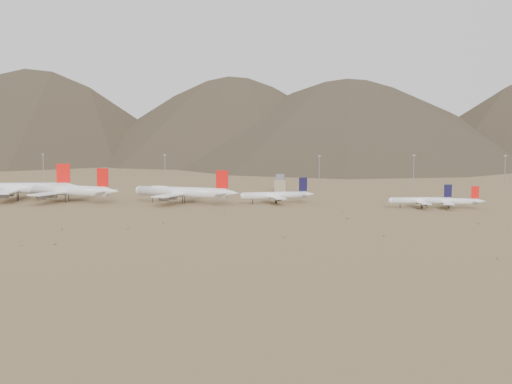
# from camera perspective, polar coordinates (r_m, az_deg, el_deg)

# --- Properties ---
(ground) EXTENTS (3000.00, 3000.00, 0.00)m
(ground) POSITION_cam_1_polar(r_m,az_deg,el_deg) (386.14, -4.08, -1.41)
(ground) COLOR olive
(ground) RESTS_ON ground
(mountain_ridge) EXTENTS (4400.00, 1000.00, 300.00)m
(mountain_ridge) POSITION_cam_1_polar(r_m,az_deg,el_deg) (1283.11, 3.82, 9.74)
(mountain_ridge) COLOR #483D2B
(mountain_ridge) RESTS_ON ground
(widebody_west) EXTENTS (74.60, 58.41, 22.39)m
(widebody_west) POSITION_cam_1_polar(r_m,az_deg,el_deg) (457.46, -18.64, 0.31)
(widebody_west) COLOR white
(widebody_west) RESTS_ON ground
(widebody_centre) EXTENTS (68.27, 54.03, 20.82)m
(widebody_centre) POSITION_cam_1_polar(r_m,az_deg,el_deg) (439.60, -14.98, 0.15)
(widebody_centre) COLOR white
(widebody_centre) RESTS_ON ground
(widebody_east) EXTENTS (65.95, 52.02, 20.00)m
(widebody_east) POSITION_cam_1_polar(r_m,az_deg,el_deg) (418.10, -5.92, 0.01)
(widebody_east) COLOR white
(widebody_east) RESTS_ON ground
(narrowbody_a) EXTENTS (43.12, 32.38, 15.03)m
(narrowbody_a) POSITION_cam_1_polar(r_m,az_deg,el_deg) (416.18, 1.65, -0.26)
(narrowbody_a) COLOR white
(narrowbody_a) RESTS_ON ground
(narrowbody_b) EXTENTS (39.13, 28.59, 13.02)m
(narrowbody_b) POSITION_cam_1_polar(r_m,az_deg,el_deg) (402.37, 13.18, -0.67)
(narrowbody_b) COLOR white
(narrowbody_b) RESTS_ON ground
(narrowbody_c) EXTENTS (37.68, 26.93, 12.43)m
(narrowbody_c) POSITION_cam_1_polar(r_m,az_deg,el_deg) (403.84, 15.22, -0.72)
(narrowbody_c) COLOR white
(narrowbody_c) RESTS_ON ground
(control_tower) EXTENTS (8.00, 8.00, 12.00)m
(control_tower) POSITION_cam_1_polar(r_m,az_deg,el_deg) (499.83, 1.97, 0.66)
(control_tower) COLOR #998967
(control_tower) RESTS_ON ground
(mast_far_west) EXTENTS (2.00, 0.60, 25.70)m
(mast_far_west) POSITION_cam_1_polar(r_m,az_deg,el_deg) (545.87, -16.65, 1.75)
(mast_far_west) COLOR gray
(mast_far_west) RESTS_ON ground
(mast_west) EXTENTS (2.00, 0.60, 25.70)m
(mast_west) POSITION_cam_1_polar(r_m,az_deg,el_deg) (514.42, -7.30, 1.74)
(mast_west) COLOR gray
(mast_west) RESTS_ON ground
(mast_centre) EXTENTS (2.00, 0.60, 25.70)m
(mast_centre) POSITION_cam_1_polar(r_m,az_deg,el_deg) (488.77, 5.08, 1.59)
(mast_centre) COLOR gray
(mast_centre) RESTS_ON ground
(mast_east) EXTENTS (2.00, 0.60, 25.70)m
(mast_east) POSITION_cam_1_polar(r_m,az_deg,el_deg) (512.21, 12.50, 1.64)
(mast_east) COLOR gray
(mast_east) RESTS_ON ground
(mast_far_east) EXTENTS (2.00, 0.60, 25.70)m
(mast_far_east) POSITION_cam_1_polar(r_m,az_deg,el_deg) (522.50, 19.29, 1.55)
(mast_far_east) COLOR gray
(mast_far_east) RESTS_ON ground
(desert_scrub) EXTENTS (419.46, 164.78, 0.81)m
(desert_scrub) POSITION_cam_1_polar(r_m,az_deg,el_deg) (331.37, -11.80, -2.50)
(desert_scrub) COLOR brown
(desert_scrub) RESTS_ON ground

